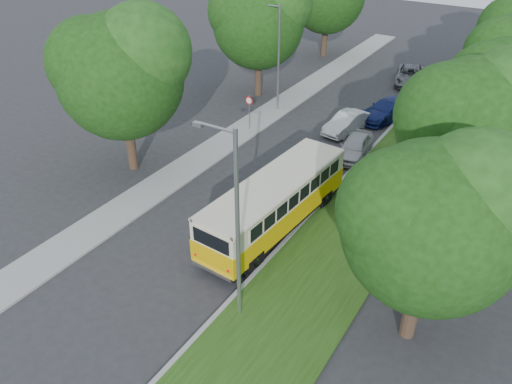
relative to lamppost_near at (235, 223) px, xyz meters
The scene contains 13 objects.
ground 6.56m from the lamppost_near, 149.28° to the left, with size 120.00×120.00×0.00m, color #2A2A2D.
curb 8.66m from the lamppost_near, 94.62° to the left, with size 0.20×70.00×0.15m, color gray.
grass_verge 8.82m from the lamppost_near, 76.91° to the left, with size 4.50×70.00×0.13m, color #234512.
sidewalk 12.49m from the lamppost_near, 140.22° to the left, with size 2.20×70.00×0.12m, color gray.
treeline 20.58m from the lamppost_near, 92.96° to the left, with size 24.27×41.91×9.46m.
lamppost_near is the anchor object (origin of this frame).
lamppost_far 20.53m from the lamppost_near, 115.71° to the left, with size 1.71×0.16×7.50m.
warning_sign 17.10m from the lamppost_near, 121.02° to the left, with size 0.56×0.10×2.50m.
vintage_bus 6.61m from the lamppost_near, 106.03° to the left, with size 2.43×9.44×2.81m, color #E5B207, non-canonical shape.
car_silver 15.23m from the lamppost_near, 94.68° to the left, with size 1.60×3.98×1.36m, color #B0AFB4.
car_white 18.41m from the lamppost_near, 99.82° to the left, with size 1.38×3.96×1.30m, color silver.
car_blue 21.64m from the lamppost_near, 93.80° to the left, with size 2.01×4.94×1.43m, color navy.
car_grey 29.64m from the lamppost_near, 94.53° to the left, with size 2.26×4.90×1.36m, color slate.
Camera 1 is at (12.25, -14.05, 14.48)m, focal length 35.00 mm.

